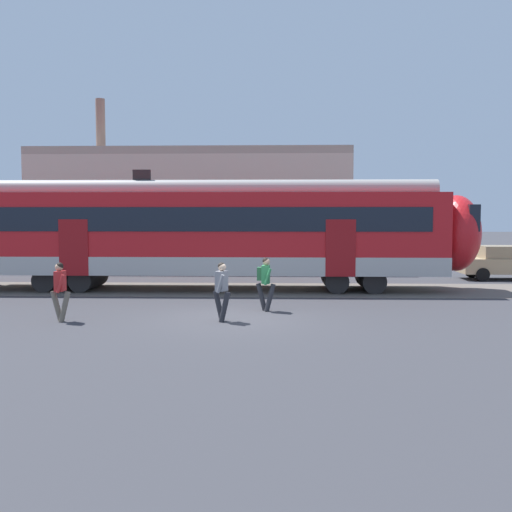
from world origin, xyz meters
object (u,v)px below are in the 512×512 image
(parked_car_tan, at_px, (504,262))
(pedestrian_grey, at_px, (222,287))
(pedestrian_red, at_px, (60,287))
(pedestrian_green, at_px, (265,279))

(parked_car_tan, bearing_deg, pedestrian_grey, -137.30)
(pedestrian_red, height_order, parked_car_tan, pedestrian_red)
(pedestrian_red, relative_size, pedestrian_green, 1.00)
(pedestrian_red, bearing_deg, parked_car_tan, 34.20)
(pedestrian_green, xyz_separation_m, parked_car_tan, (10.72, 9.14, -0.21))
(pedestrian_grey, height_order, pedestrian_green, same)
(pedestrian_grey, relative_size, pedestrian_green, 1.00)
(pedestrian_red, xyz_separation_m, parked_car_tan, (16.40, 11.15, -0.18))
(pedestrian_red, distance_m, pedestrian_grey, 4.51)
(pedestrian_grey, xyz_separation_m, pedestrian_green, (1.18, 1.84, 0.03))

